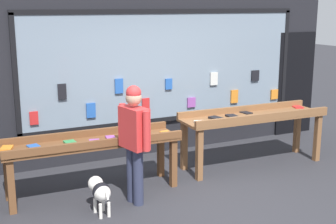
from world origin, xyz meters
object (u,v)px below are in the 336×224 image
display_table_right (253,121)px  person_browsing (134,136)px  display_table_left (93,147)px  small_dog (100,191)px

display_table_right → person_browsing: person_browsing is taller
display_table_left → small_dog: 0.80m
person_browsing → display_table_left: bearing=22.9°
display_table_left → small_dog: bearing=-100.3°
display_table_right → display_table_left: bearing=-180.0°
display_table_left → display_table_right: (2.75, 0.00, 0.08)m
display_table_left → small_dog: (-0.13, -0.70, -0.38)m
display_table_right → small_dog: display_table_right is taller
display_table_right → person_browsing: 2.42m
person_browsing → display_table_right: bearing=-88.2°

